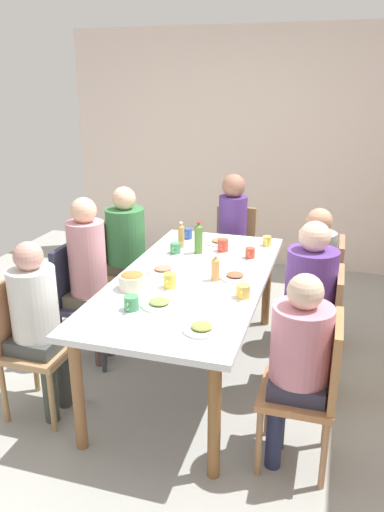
{
  "coord_description": "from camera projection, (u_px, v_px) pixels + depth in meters",
  "views": [
    {
      "loc": [
        3.04,
        0.9,
        2.05
      ],
      "look_at": [
        0.0,
        0.0,
        0.92
      ],
      "focal_mm": 34.76,
      "sensor_mm": 36.0,
      "label": 1
    }
  ],
  "objects": [
    {
      "name": "ground_plane",
      "position": [
        192.0,
        372.0,
        3.67
      ],
      "size": [
        5.96,
        5.96,
        0.0
      ],
      "primitive_type": "plane",
      "color": "#9D9E98"
    },
    {
      "name": "plate_2",
      "position": [
        163.0,
        270.0,
        3.5
      ],
      "size": [
        0.22,
        0.22,
        0.04
      ],
      "color": "silver",
      "rests_on": "dining_table"
    },
    {
      "name": "chair_1",
      "position": [
        27.0,
        339.0,
        3.11
      ],
      "size": [
        0.4,
        0.4,
        0.9
      ],
      "color": "tan",
      "rests_on": "ground_plane"
    },
    {
      "name": "cup_1",
      "position": [
        188.0,
        234.0,
        4.22
      ],
      "size": [
        0.11,
        0.08,
        0.09
      ],
      "color": "#3654A0",
      "rests_on": "dining_table"
    },
    {
      "name": "chair_5",
      "position": [
        313.0,
        385.0,
        2.64
      ],
      "size": [
        0.4,
        0.4,
        0.9
      ],
      "color": "#B5784A",
      "rests_on": "ground_plane"
    },
    {
      "name": "person_5",
      "position": [
        298.0,
        353.0,
        2.61
      ],
      "size": [
        0.32,
        0.32,
        1.14
      ],
      "color": "#262A4C",
      "rests_on": "ground_plane"
    },
    {
      "name": "cup_0",
      "position": [
        175.0,
        248.0,
        3.86
      ],
      "size": [
        0.12,
        0.08,
        0.08
      ],
      "color": "#478F62",
      "rests_on": "dining_table"
    },
    {
      "name": "person_2",
      "position": [
        314.0,
        265.0,
        3.86
      ],
      "size": [
        0.3,
        0.3,
        1.14
      ],
      "color": "#423F39",
      "rests_on": "ground_plane"
    },
    {
      "name": "cup_7",
      "position": [
        170.0,
        281.0,
        3.22
      ],
      "size": [
        0.12,
        0.08,
        0.1
      ],
      "color": "#DBCF4D",
      "rests_on": "dining_table"
    },
    {
      "name": "person_4",
      "position": [
        232.0,
        228.0,
        4.62
      ],
      "size": [
        0.3,
        0.3,
        1.25
      ],
      "color": "#48493B",
      "rests_on": "ground_plane"
    },
    {
      "name": "cup_2",
      "position": [
        223.0,
        245.0,
        3.91
      ],
      "size": [
        0.12,
        0.08,
        0.1
      ],
      "color": "#CF4C37",
      "rests_on": "dining_table"
    },
    {
      "name": "plate_1",
      "position": [
        235.0,
        276.0,
        3.38
      ],
      "size": [
        0.21,
        0.21,
        0.04
      ],
      "color": "white",
      "rests_on": "dining_table"
    },
    {
      "name": "cup_3",
      "position": [
        250.0,
        253.0,
        3.76
      ],
      "size": [
        0.11,
        0.07,
        0.08
      ],
      "color": "#C54D33",
      "rests_on": "dining_table"
    },
    {
      "name": "bottle_0",
      "position": [
        215.0,
        268.0,
        3.32
      ],
      "size": [
        0.06,
        0.06,
        0.18
      ],
      "color": "tan",
      "rests_on": "dining_table"
    },
    {
      "name": "bowl_0",
      "position": [
        132.0,
        281.0,
        3.2
      ],
      "size": [
        0.18,
        0.18,
        0.11
      ],
      "color": "beige",
      "rests_on": "dining_table"
    },
    {
      "name": "plate_4",
      "position": [
        159.0,
        304.0,
        2.97
      ],
      "size": [
        0.22,
        0.22,
        0.04
      ],
      "color": "silver",
      "rests_on": "dining_table"
    },
    {
      "name": "chair_3",
      "position": [
        320.0,
        327.0,
        3.27
      ],
      "size": [
        0.4,
        0.4,
        0.9
      ],
      "color": "tan",
      "rests_on": "ground_plane"
    },
    {
      "name": "chair_6",
      "position": [
        81.0,
        296.0,
        3.74
      ],
      "size": [
        0.4,
        0.4,
        0.9
      ],
      "color": "#32354C",
      "rests_on": "ground_plane"
    },
    {
      "name": "chair_2",
      "position": [
        324.0,
        287.0,
        3.89
      ],
      "size": [
        0.4,
        0.4,
        0.9
      ],
      "color": "tan",
      "rests_on": "ground_plane"
    },
    {
      "name": "cup_4",
      "position": [
        243.0,
        291.0,
        3.07
      ],
      "size": [
        0.12,
        0.09,
        0.08
      ],
      "color": "#E1C256",
      "rests_on": "dining_table"
    },
    {
      "name": "dining_table",
      "position": [
        192.0,
        287.0,
        3.44
      ],
      "size": [
        2.07,
        1.0,
        0.77
      ],
      "color": "white",
      "rests_on": "ground_plane"
    },
    {
      "name": "bottle_2",
      "position": [
        198.0,
        238.0,
        3.84
      ],
      "size": [
        0.07,
        0.07,
        0.25
      ],
      "color": "#538737",
      "rests_on": "dining_table"
    },
    {
      "name": "wall_left",
      "position": [
        256.0,
        151.0,
        5.54
      ],
      "size": [
        0.12,
        4.29,
        2.6
      ],
      "primitive_type": "cube",
      "color": "silver",
      "rests_on": "ground_plane"
    },
    {
      "name": "chair_4",
      "position": [
        234.0,
        249.0,
        4.78
      ],
      "size": [
        0.4,
        0.4,
        0.9
      ],
      "color": "#B4794F",
      "rests_on": "ground_plane"
    },
    {
      "name": "plate_3",
      "position": [
        220.0,
        242.0,
        4.11
      ],
      "size": [
        0.23,
        0.23,
        0.04
      ],
      "color": "silver",
      "rests_on": "dining_table"
    },
    {
      "name": "person_6",
      "position": [
        89.0,
        268.0,
        3.63
      ],
      "size": [
        0.3,
        0.3,
        1.27
      ],
      "color": "brown",
      "rests_on": "ground_plane"
    },
    {
      "name": "person_3",
      "position": [
        308.0,
        294.0,
        3.22
      ],
      "size": [
        0.33,
        0.33,
        1.23
      ],
      "color": "brown",
      "rests_on": "ground_plane"
    },
    {
      "name": "cup_5",
      "position": [
        267.0,
        241.0,
        4.04
      ],
      "size": [
        0.11,
        0.07,
        0.08
      ],
      "color": "#DCC64F",
      "rests_on": "dining_table"
    },
    {
      "name": "person_1",
      "position": [
        37.0,
        315.0,
        3.03
      ],
      "size": [
        0.3,
        0.3,
        1.16
      ],
      "color": "#383E3B",
      "rests_on": "ground_plane"
    },
    {
      "name": "chair_0",
      "position": [
        119.0,
        265.0,
        4.36
      ],
      "size": [
        0.4,
        0.4,
        0.9
      ],
      "color": "#A98257",
      "rests_on": "ground_plane"
    },
    {
      "name": "person_0",
      "position": [
        127.0,
        242.0,
        4.26
      ],
      "size": [
        0.33,
        0.33,
        1.21
      ],
      "color": "#545541",
      "rests_on": "ground_plane"
    },
    {
      "name": "cup_6",
      "position": [
        131.0,
        303.0,
        2.91
      ],
      "size": [
        0.12,
        0.09,
        0.09
      ],
      "color": "#47915F",
      "rests_on": "dining_table"
    },
    {
      "name": "bottle_1",
      "position": [
        181.0,
        236.0,
        3.98
      ],
      "size": [
        0.05,
        0.05,
        0.21
      ],
      "color": "tan",
      "rests_on": "dining_table"
    },
    {
      "name": "plate_0",
      "position": [
        202.0,
        328.0,
        2.67
      ],
      "size": [
        0.21,
        0.21,
        0.04
      ],
      "color": "silver",
      "rests_on": "dining_table"
    }
  ]
}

